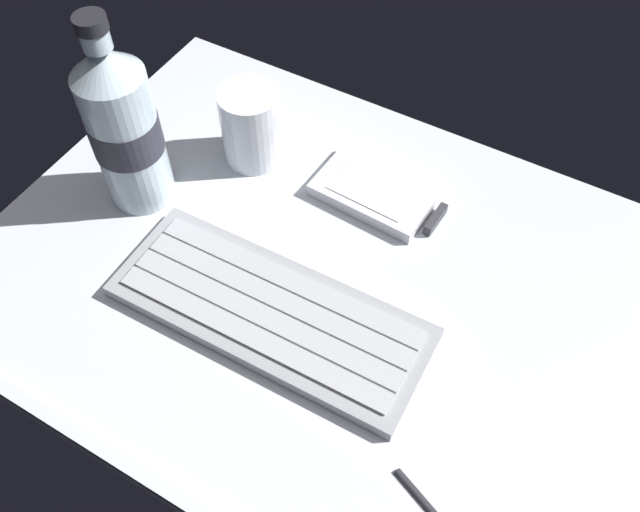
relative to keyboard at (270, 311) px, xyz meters
The scene contains 5 objects.
ground_plane 6.41cm from the keyboard, 74.82° to the left, with size 64.00×48.00×2.80cm.
keyboard is the anchor object (origin of this frame).
handheld_device 17.81cm from the keyboard, 82.67° to the left, with size 13.11×8.28×1.50cm.
juice_cup 20.76cm from the keyboard, 127.15° to the left, with size 6.40×6.40×8.50cm.
water_bottle 22.15cm from the keyboard, 161.16° to the left, with size 6.73×6.73×20.80cm.
Camera 1 is at (17.81, -31.16, 52.21)cm, focal length 37.52 mm.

